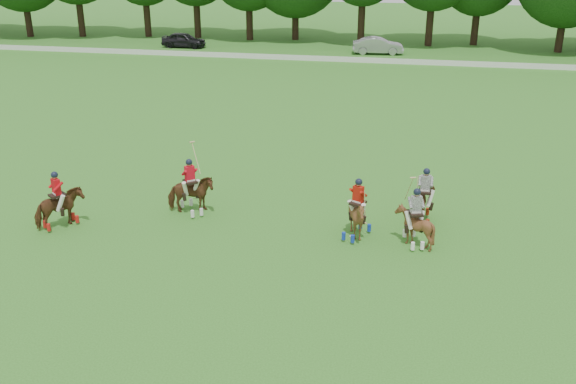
% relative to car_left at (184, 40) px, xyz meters
% --- Properties ---
extents(ground, '(180.00, 180.00, 0.00)m').
position_rel_car_left_xyz_m(ground, '(16.70, -42.50, -0.72)').
color(ground, '#2F671D').
rests_on(ground, ground).
extents(boundary_rail, '(120.00, 0.10, 0.44)m').
position_rel_car_left_xyz_m(boundary_rail, '(16.70, -4.50, -0.50)').
color(boundary_rail, white).
rests_on(boundary_rail, ground).
extents(car_left, '(4.28, 1.81, 1.45)m').
position_rel_car_left_xyz_m(car_left, '(0.00, 0.00, 0.00)').
color(car_left, black).
rests_on(car_left, ground).
extents(car_mid, '(4.77, 2.13, 1.52)m').
position_rel_car_left_xyz_m(car_mid, '(18.75, 0.00, 0.04)').
color(car_mid, '#A2A1A7').
rests_on(car_mid, ground).
extents(polo_red_a, '(1.74, 1.91, 2.23)m').
position_rel_car_left_xyz_m(polo_red_a, '(9.54, -40.05, 0.07)').
color(polo_red_a, '#533316').
rests_on(polo_red_a, ground).
extents(polo_red_b, '(2.02, 1.99, 2.80)m').
position_rel_car_left_xyz_m(polo_red_b, '(13.95, -37.83, 0.08)').
color(polo_red_b, '#533316').
rests_on(polo_red_b, ground).
extents(polo_red_c, '(1.78, 1.85, 2.29)m').
position_rel_car_left_xyz_m(polo_red_c, '(20.59, -38.76, 0.10)').
color(polo_red_c, '#533316').
rests_on(polo_red_c, ground).
extents(polo_stripe_a, '(1.08, 1.74, 2.19)m').
position_rel_car_left_xyz_m(polo_stripe_a, '(22.97, -36.91, 0.06)').
color(polo_stripe_a, '#533316').
rests_on(polo_stripe_a, ground).
extents(polo_stripe_b, '(1.49, 1.58, 2.70)m').
position_rel_car_left_xyz_m(polo_stripe_b, '(22.64, -38.97, 0.04)').
color(polo_stripe_b, '#533316').
rests_on(polo_stripe_b, ground).
extents(polo_ball, '(0.09, 0.09, 0.09)m').
position_rel_car_left_xyz_m(polo_ball, '(20.39, -38.80, -0.68)').
color(polo_ball, white).
rests_on(polo_ball, ground).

